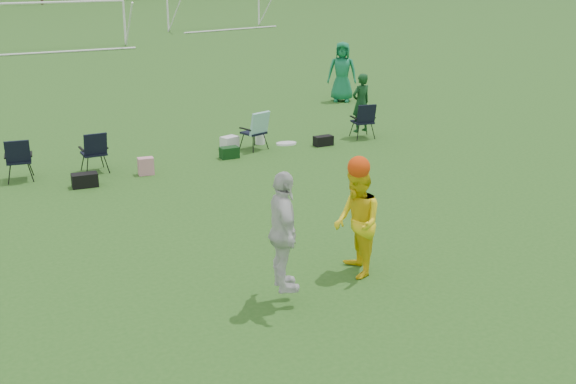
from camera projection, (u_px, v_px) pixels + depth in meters
ground at (306, 301)px, 10.50m from camera, size 260.00×260.00×0.00m
fielder_green_far at (342, 72)px, 24.49m from camera, size 1.17×1.11×2.02m
center_contest at (327, 225)px, 10.67m from camera, size 2.28×1.38×2.44m
sideline_setup at (229, 134)px, 18.07m from camera, size 9.62×1.77×1.76m
goal_mid at (55, 12)px, 38.09m from camera, size 7.40×0.63×2.46m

